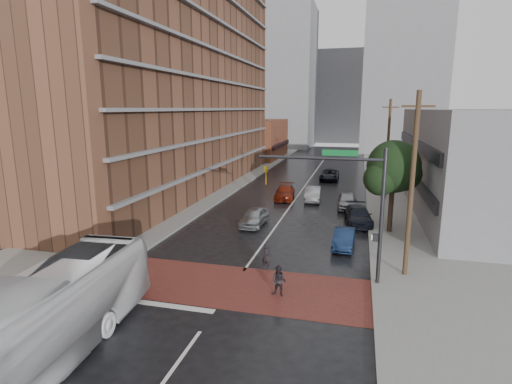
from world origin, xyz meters
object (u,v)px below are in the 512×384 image
at_px(car_travel_b, 313,194).
at_px(car_parked_mid, 358,215).
at_px(pedestrian_a, 266,257).
at_px(transit_bus, 34,326).
at_px(pedestrian_b, 279,281).
at_px(car_travel_c, 285,192).
at_px(car_travel_a, 254,217).
at_px(car_parked_near, 344,238).
at_px(car_parked_far, 347,200).
at_px(suv_travel, 329,175).

distance_m(car_travel_b, car_parked_mid, 8.49).
bearing_deg(pedestrian_a, car_parked_mid, 79.96).
bearing_deg(pedestrian_a, transit_bus, -104.11).
distance_m(pedestrian_b, car_travel_c, 21.73).
distance_m(transit_bus, car_travel_a, 19.39).
relative_size(car_travel_a, car_parked_near, 1.09).
xyz_separation_m(pedestrian_b, car_parked_mid, (3.71, 14.02, -0.10)).
height_order(transit_bus, car_travel_a, transit_bus).
distance_m(car_parked_near, car_parked_far, 10.99).
height_order(car_travel_b, car_parked_far, car_parked_far).
height_order(transit_bus, suv_travel, transit_bus).
bearing_deg(car_travel_c, car_parked_mid, -50.38).
relative_size(car_travel_a, suv_travel, 0.82).
xyz_separation_m(pedestrian_b, suv_travel, (-0.02, 33.56, -0.09)).
distance_m(transit_bus, car_parked_mid, 24.29).
xyz_separation_m(car_parked_near, car_parked_mid, (0.89, 5.98, 0.07)).
xyz_separation_m(car_travel_c, car_parked_far, (6.32, -2.40, 0.05)).
relative_size(pedestrian_b, car_parked_mid, 0.33).
height_order(pedestrian_b, car_parked_far, pedestrian_b).
relative_size(pedestrian_b, car_parked_far, 0.37).
height_order(pedestrian_a, car_travel_a, pedestrian_a).
relative_size(car_travel_a, car_travel_c, 0.88).
relative_size(transit_bus, car_parked_far, 2.84).
bearing_deg(car_parked_far, car_travel_a, -135.03).
height_order(car_travel_a, car_travel_c, car_travel_a).
height_order(transit_bus, car_parked_near, transit_bus).
bearing_deg(car_travel_a, car_travel_b, 72.41).
xyz_separation_m(car_parked_mid, car_parked_far, (-1.04, 5.00, 0.04)).
height_order(car_parked_mid, car_parked_far, car_parked_far).
relative_size(car_travel_c, car_parked_mid, 0.98).
xyz_separation_m(suv_travel, car_parked_far, (2.69, -14.54, 0.04)).
xyz_separation_m(car_travel_b, car_parked_near, (3.57, -13.21, -0.08)).
bearing_deg(car_travel_b, transit_bus, -105.50).
bearing_deg(car_parked_near, transit_bus, -119.81).
bearing_deg(transit_bus, car_travel_b, 73.49).
distance_m(pedestrian_a, car_parked_far, 16.51).
bearing_deg(car_travel_c, transit_bus, -102.06).
xyz_separation_m(car_travel_c, suv_travel, (3.63, 12.14, 0.02)).
bearing_deg(transit_bus, pedestrian_a, 57.36).
bearing_deg(car_parked_near, car_travel_a, 156.78).
distance_m(car_travel_c, car_parked_mid, 10.44).
height_order(transit_bus, pedestrian_a, transit_bus).
bearing_deg(car_parked_near, car_travel_c, 118.36).
relative_size(pedestrian_b, car_travel_c, 0.34).
bearing_deg(car_travel_c, pedestrian_b, -85.53).
xyz_separation_m(suv_travel, car_parked_near, (2.84, -25.53, -0.08)).
height_order(transit_bus, car_parked_mid, transit_bus).
bearing_deg(car_parked_near, pedestrian_a, -126.87).
xyz_separation_m(transit_bus, pedestrian_a, (5.83, 10.69, -0.89)).
bearing_deg(suv_travel, transit_bus, -99.95).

